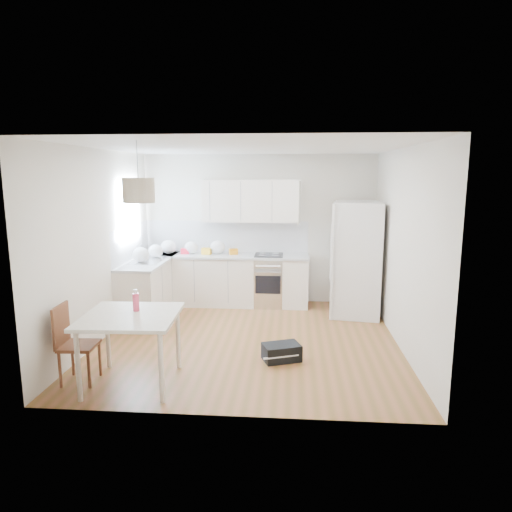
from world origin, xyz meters
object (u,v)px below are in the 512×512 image
(refrigerator, at_px, (358,258))
(dining_chair, at_px, (79,344))
(gym_bag, at_px, (281,352))
(dining_table, at_px, (131,323))

(refrigerator, bearing_deg, dining_chair, -132.44)
(dining_chair, relative_size, gym_bag, 1.98)
(dining_chair, bearing_deg, refrigerator, 37.16)
(refrigerator, height_order, gym_bag, refrigerator)
(refrigerator, distance_m, dining_table, 4.09)
(dining_table, bearing_deg, gym_bag, 22.61)
(refrigerator, distance_m, gym_bag, 2.58)
(dining_chair, distance_m, gym_bag, 2.44)
(refrigerator, xyz_separation_m, dining_chair, (-3.50, -2.90, -0.50))
(refrigerator, distance_m, dining_chair, 4.57)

